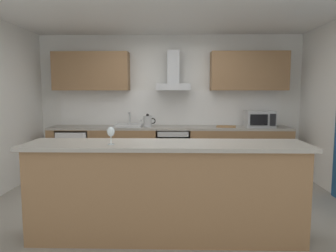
% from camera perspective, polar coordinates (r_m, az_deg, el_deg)
% --- Properties ---
extents(ground, '(5.95, 4.97, 0.02)m').
position_cam_1_polar(ground, '(4.29, -0.19, -14.83)').
color(ground, gray).
extents(ceiling, '(5.95, 4.97, 0.02)m').
position_cam_1_polar(ceiling, '(4.14, -0.20, 21.31)').
color(ceiling, white).
extents(wall_back, '(5.95, 0.12, 2.60)m').
position_cam_1_polar(wall_back, '(6.05, 0.34, 4.05)').
color(wall_back, white).
rests_on(wall_back, ground).
extents(backsplash_tile, '(4.21, 0.02, 0.66)m').
position_cam_1_polar(backsplash_tile, '(5.98, 0.33, 3.35)').
color(backsplash_tile, white).
extents(counter_back, '(4.35, 0.60, 0.90)m').
position_cam_1_polar(counter_back, '(5.77, 0.27, -4.56)').
color(counter_back, olive).
rests_on(counter_back, ground).
extents(counter_island, '(2.89, 0.64, 1.01)m').
position_cam_1_polar(counter_island, '(3.32, -0.39, -11.69)').
color(counter_island, olive).
rests_on(counter_island, ground).
extents(upper_cabinets, '(4.30, 0.32, 0.70)m').
position_cam_1_polar(upper_cabinets, '(5.83, 0.30, 9.97)').
color(upper_cabinets, olive).
extents(oven, '(0.60, 0.62, 0.80)m').
position_cam_1_polar(oven, '(5.74, 0.94, -4.52)').
color(oven, slate).
rests_on(oven, ground).
extents(refrigerator, '(0.58, 0.60, 0.85)m').
position_cam_1_polar(refrigerator, '(6.03, -16.43, -4.59)').
color(refrigerator, white).
rests_on(refrigerator, ground).
extents(microwave, '(0.50, 0.38, 0.30)m').
position_cam_1_polar(microwave, '(5.83, 16.38, 1.25)').
color(microwave, '#B7BABC').
rests_on(microwave, counter_back).
extents(sink, '(0.50, 0.40, 0.26)m').
position_cam_1_polar(sink, '(5.75, -7.17, 0.17)').
color(sink, silver).
rests_on(sink, counter_back).
extents(kettle, '(0.29, 0.15, 0.24)m').
position_cam_1_polar(kettle, '(5.65, -3.73, 0.89)').
color(kettle, '#B7BABC').
rests_on(kettle, counter_back).
extents(range_hood, '(0.62, 0.45, 0.72)m').
position_cam_1_polar(range_hood, '(5.77, 0.97, 8.78)').
color(range_hood, '#B7BABC').
extents(wine_glass, '(0.08, 0.08, 0.18)m').
position_cam_1_polar(wine_glass, '(3.14, -10.40, -1.13)').
color(wine_glass, silver).
rests_on(wine_glass, counter_island).
extents(chopping_board, '(0.38, 0.29, 0.02)m').
position_cam_1_polar(chopping_board, '(5.72, 10.57, -0.09)').
color(chopping_board, '#9E7247').
rests_on(chopping_board, counter_back).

